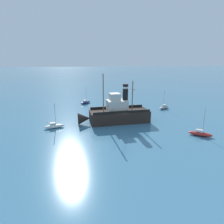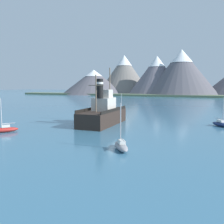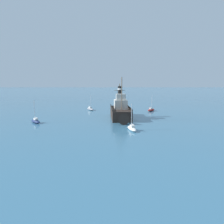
{
  "view_description": "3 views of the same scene",
  "coord_description": "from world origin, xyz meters",
  "px_view_note": "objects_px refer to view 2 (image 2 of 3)",
  "views": [
    {
      "loc": [
        -37.44,
        8.08,
        12.65
      ],
      "look_at": [
        -0.7,
        1.95,
        2.67
      ],
      "focal_mm": 32.0,
      "sensor_mm": 36.0,
      "label": 1
    },
    {
      "loc": [
        19.27,
        -36.05,
        6.68
      ],
      "look_at": [
        3.0,
        -0.19,
        2.29
      ],
      "focal_mm": 38.0,
      "sensor_mm": 36.0,
      "label": 2
    },
    {
      "loc": [
        2.68,
        48.72,
        8.77
      ],
      "look_at": [
        3.13,
        3.19,
        1.96
      ],
      "focal_mm": 32.0,
      "sensor_mm": 36.0,
      "label": 3
    }
  ],
  "objects_px": {
    "sailboat_grey": "(121,146)",
    "sailboat_white": "(122,114)",
    "old_tugboat": "(104,114)",
    "sailboat_red": "(4,129)",
    "sailboat_navy": "(221,124)"
  },
  "relations": [
    {
      "from": "sailboat_white",
      "to": "sailboat_grey",
      "type": "bearing_deg",
      "value": -67.96
    },
    {
      "from": "old_tugboat",
      "to": "sailboat_red",
      "type": "distance_m",
      "value": 16.02
    },
    {
      "from": "sailboat_grey",
      "to": "sailboat_white",
      "type": "distance_m",
      "value": 28.7
    },
    {
      "from": "sailboat_navy",
      "to": "old_tugboat",
      "type": "bearing_deg",
      "value": -163.19
    },
    {
      "from": "sailboat_red",
      "to": "sailboat_white",
      "type": "height_order",
      "value": "same"
    },
    {
      "from": "sailboat_white",
      "to": "old_tugboat",
      "type": "bearing_deg",
      "value": -82.08
    },
    {
      "from": "sailboat_grey",
      "to": "sailboat_white",
      "type": "xyz_separation_m",
      "value": [
        -10.77,
        26.6,
        0.0
      ]
    },
    {
      "from": "old_tugboat",
      "to": "sailboat_navy",
      "type": "xyz_separation_m",
      "value": [
        18.64,
        5.63,
        -1.4
      ]
    },
    {
      "from": "sailboat_grey",
      "to": "sailboat_white",
      "type": "relative_size",
      "value": 1.0
    },
    {
      "from": "old_tugboat",
      "to": "sailboat_grey",
      "type": "height_order",
      "value": "old_tugboat"
    },
    {
      "from": "sailboat_grey",
      "to": "sailboat_white",
      "type": "bearing_deg",
      "value": 112.04
    },
    {
      "from": "sailboat_navy",
      "to": "sailboat_white",
      "type": "bearing_deg",
      "value": 161.98
    },
    {
      "from": "sailboat_red",
      "to": "sailboat_grey",
      "type": "bearing_deg",
      "value": -5.35
    },
    {
      "from": "sailboat_grey",
      "to": "sailboat_red",
      "type": "bearing_deg",
      "value": 174.65
    },
    {
      "from": "old_tugboat",
      "to": "sailboat_white",
      "type": "distance_m",
      "value": 12.45
    }
  ]
}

